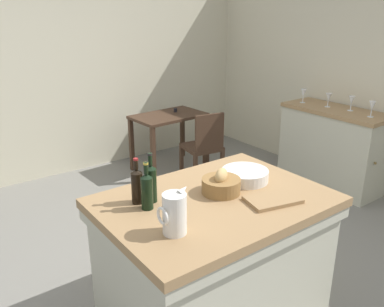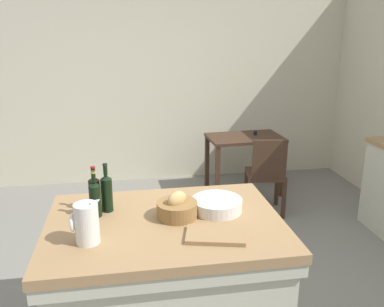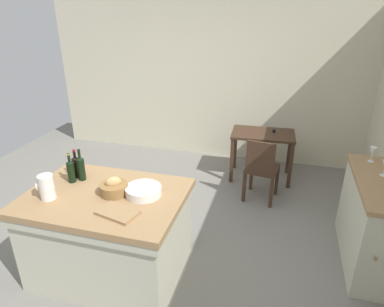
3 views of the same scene
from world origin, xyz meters
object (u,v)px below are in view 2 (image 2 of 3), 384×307
object	(u,v)px
wooden_chair	(266,173)
island_table	(166,278)
bread_basket	(177,208)
cutting_board	(215,235)
wine_bottle_dark	(107,192)
pitcher	(87,223)
wine_bottle_amber	(95,192)
wash_bowl	(217,205)
writing_desk	(245,145)
wine_bottle_green	(95,198)

from	to	relation	value
wooden_chair	island_table	bearing A→B (deg)	-126.39
bread_basket	cutting_board	xyz separation A→B (m)	(0.18, -0.29, -0.05)
wine_bottle_dark	pitcher	bearing A→B (deg)	-103.45
wine_bottle_amber	wooden_chair	bearing A→B (deg)	41.36
bread_basket	wash_bowl	bearing A→B (deg)	11.27
island_table	wine_bottle_dark	size ratio (longest dim) A/B	4.49
bread_basket	wine_bottle_amber	size ratio (longest dim) A/B	0.86
pitcher	wash_bowl	xyz separation A→B (m)	(0.78, 0.28, -0.08)
island_table	writing_desk	bearing A→B (deg)	62.97
wash_bowl	bread_basket	world-z (taller)	bread_basket
writing_desk	wooden_chair	size ratio (longest dim) A/B	1.04
wine_bottle_amber	pitcher	bearing A→B (deg)	-92.16
writing_desk	wine_bottle_amber	size ratio (longest dim) A/B	3.17
writing_desk	wooden_chair	bearing A→B (deg)	-85.82
island_table	cutting_board	size ratio (longest dim) A/B	4.36
island_table	writing_desk	xyz separation A→B (m)	(1.23, 2.41, 0.14)
island_table	bread_basket	bearing A→B (deg)	25.49
wooden_chair	wine_bottle_dark	xyz separation A→B (m)	(-1.63, -1.53, 0.52)
wash_bowl	cutting_board	xyz separation A→B (m)	(-0.08, -0.34, -0.03)
cutting_board	wine_bottle_dark	xyz separation A→B (m)	(-0.60, 0.45, 0.12)
writing_desk	bread_basket	xyz separation A→B (m)	(-1.15, -2.37, 0.32)
writing_desk	wine_bottle_amber	xyz separation A→B (m)	(-1.65, -2.18, 0.38)
wooden_chair	wash_bowl	world-z (taller)	wash_bowl
cutting_board	island_table	bearing A→B (deg)	136.06
bread_basket	wine_bottle_green	world-z (taller)	wine_bottle_green
bread_basket	wine_bottle_green	size ratio (longest dim) A/B	0.85
wash_bowl	wine_bottle_amber	world-z (taller)	wine_bottle_amber
wine_bottle_amber	island_table	bearing A→B (deg)	-29.12
wash_bowl	wine_bottle_green	size ratio (longest dim) A/B	1.10
wooden_chair	wine_bottle_green	distance (m)	2.39
writing_desk	wooden_chair	world-z (taller)	wooden_chair
island_table	wine_bottle_green	world-z (taller)	wine_bottle_green
bread_basket	island_table	bearing A→B (deg)	-154.51
wooden_chair	wine_bottle_amber	size ratio (longest dim) A/B	3.04
wooden_chair	wine_bottle_amber	xyz separation A→B (m)	(-1.70, -1.50, 0.51)
bread_basket	wine_bottle_green	distance (m)	0.51
wine_bottle_dark	writing_desk	bearing A→B (deg)	54.50
wine_bottle_amber	wine_bottle_green	world-z (taller)	wine_bottle_green
island_table	wine_bottle_dark	xyz separation A→B (m)	(-0.35, 0.20, 0.53)
wine_bottle_green	pitcher	bearing A→B (deg)	-94.46
writing_desk	cutting_board	bearing A→B (deg)	-110.06
island_table	wine_bottle_dark	world-z (taller)	wine_bottle_dark
cutting_board	wine_bottle_amber	distance (m)	0.84
pitcher	wine_bottle_dark	world-z (taller)	wine_bottle_dark
bread_basket	wine_bottle_dark	xyz separation A→B (m)	(-0.43, 0.16, 0.07)
pitcher	wash_bowl	size ratio (longest dim) A/B	0.83
pitcher	cutting_board	bearing A→B (deg)	-4.67
pitcher	wine_bottle_amber	xyz separation A→B (m)	(0.02, 0.43, 0.00)
wash_bowl	pitcher	bearing A→B (deg)	-160.15
pitcher	bread_basket	distance (m)	0.57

